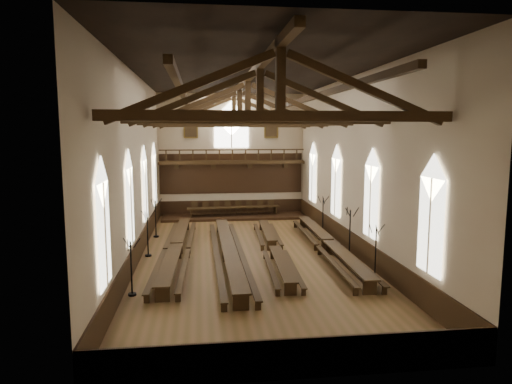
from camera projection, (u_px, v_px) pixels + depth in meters
ground at (248, 255)px, 25.58m from camera, size 26.00×26.00×0.00m
room_walls at (248, 140)px, 24.73m from camera, size 26.00×26.00×26.00m
wainscot_band at (248, 245)px, 25.50m from camera, size 12.00×26.00×1.20m
side_windows at (248, 189)px, 25.08m from camera, size 11.85×19.80×4.50m
end_window at (231, 128)px, 37.32m from camera, size 2.80×0.12×3.80m
minstrels_gallery at (232, 168)px, 37.52m from camera, size 11.80×1.24×3.70m
portraits at (231, 129)px, 37.33m from camera, size 7.75×0.09×1.45m
roof_trusses at (248, 107)px, 24.50m from camera, size 11.70×25.70×2.80m
refectory_row_a at (177, 247)px, 25.34m from camera, size 1.79×14.58×0.76m
refectory_row_b at (229, 250)px, 24.56m from camera, size 1.66×14.85×0.80m
refectory_row_c at (274, 246)px, 25.70m from camera, size 1.66×13.69×0.67m
refectory_row_d at (329, 243)px, 26.14m from camera, size 1.71×14.52×0.76m
dais at (234, 216)px, 36.79m from camera, size 11.40×2.90×0.19m
high_table at (234, 208)px, 36.69m from camera, size 7.52×1.50×0.70m
high_chairs at (233, 206)px, 37.42m from camera, size 6.78×0.49×1.10m
candelabrum_left_near at (132, 278)px, 19.24m from camera, size 0.73×0.74×2.49m
candelabrum_left_mid at (148, 243)px, 25.30m from camera, size 0.77×0.76×2.59m
candelabrum_left_far at (156, 225)px, 29.92m from camera, size 0.73×0.78×2.58m
candelabrum_right_near at (375, 262)px, 21.53m from camera, size 0.78×0.77×2.60m
candelabrum_right_mid at (350, 242)px, 25.21m from camera, size 0.81×0.84×2.79m
candelabrum_right_far at (323, 223)px, 30.70m from camera, size 0.79×0.76×2.63m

